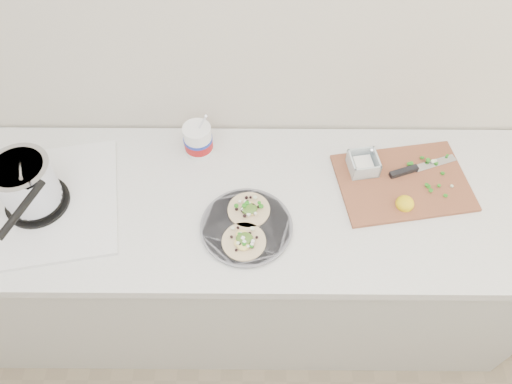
{
  "coord_description": "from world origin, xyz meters",
  "views": [
    {
      "loc": [
        0.16,
        0.47,
        2.27
      ],
      "look_at": [
        0.15,
        1.41,
        0.96
      ],
      "focal_mm": 35.0,
      "sensor_mm": 36.0,
      "label": 1
    }
  ],
  "objects_px": {
    "stove": "(31,191)",
    "tub": "(199,138)",
    "taco_plate": "(246,225)",
    "cutboard": "(401,178)"
  },
  "relations": [
    {
      "from": "taco_plate",
      "to": "cutboard",
      "type": "distance_m",
      "value": 0.56
    },
    {
      "from": "taco_plate",
      "to": "stove",
      "type": "bearing_deg",
      "value": 173.05
    },
    {
      "from": "stove",
      "to": "taco_plate",
      "type": "relative_size",
      "value": 1.95
    },
    {
      "from": "cutboard",
      "to": "taco_plate",
      "type": "bearing_deg",
      "value": -169.08
    },
    {
      "from": "taco_plate",
      "to": "tub",
      "type": "bearing_deg",
      "value": 118.06
    },
    {
      "from": "stove",
      "to": "taco_plate",
      "type": "height_order",
      "value": "stove"
    },
    {
      "from": "stove",
      "to": "tub",
      "type": "relative_size",
      "value": 2.58
    },
    {
      "from": "tub",
      "to": "stove",
      "type": "bearing_deg",
      "value": -155.11
    },
    {
      "from": "taco_plate",
      "to": "cutboard",
      "type": "xyz_separation_m",
      "value": [
        0.52,
        0.19,
        -0.0
      ]
    },
    {
      "from": "tub",
      "to": "cutboard",
      "type": "xyz_separation_m",
      "value": [
        0.69,
        -0.13,
        -0.05
      ]
    }
  ]
}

